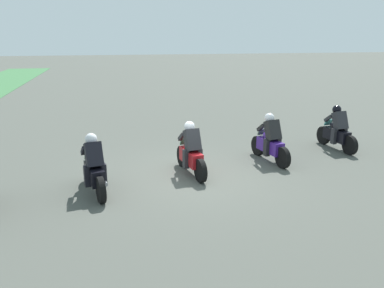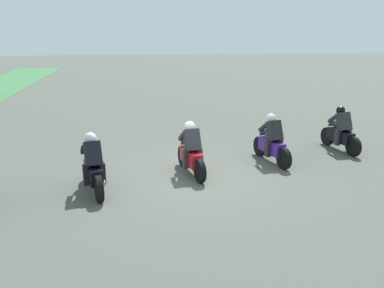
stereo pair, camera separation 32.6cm
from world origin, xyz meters
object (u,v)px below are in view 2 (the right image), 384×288
Objects in this scene: rider_lane_b at (272,143)px; rider_lane_c at (191,153)px; rider_lane_a at (341,133)px; rider_lane_d at (93,168)px.

rider_lane_b is 1.00× the size of rider_lane_c.
rider_lane_a is 1.00× the size of rider_lane_c.
rider_lane_a is 8.34m from rider_lane_d.
rider_lane_a and rider_lane_b have the same top height.
rider_lane_b and rider_lane_c have the same top height.
rider_lane_c is at bearing 98.15° from rider_lane_a.
rider_lane_d is (-0.89, 2.62, 0.00)m from rider_lane_c.
rider_lane_a is 1.01× the size of rider_lane_b.
rider_lane_b and rider_lane_d have the same top height.
rider_lane_d is at bearing 99.05° from rider_lane_a.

